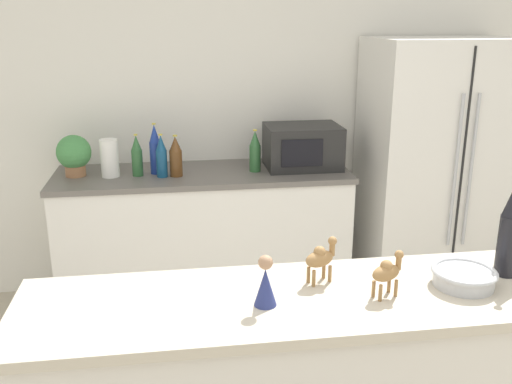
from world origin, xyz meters
name	(u,v)px	position (x,y,z in m)	size (l,w,h in m)	color
wall_back	(236,106)	(0.00, 2.73, 1.27)	(8.00, 0.06, 2.55)	white
back_counter	(205,237)	(-0.26, 2.40, 0.46)	(1.89, 0.63, 0.91)	white
refrigerator	(436,171)	(1.31, 2.35, 0.87)	(0.96, 0.70, 1.74)	silver
potted_plant	(74,154)	(-1.05, 2.42, 1.05)	(0.21, 0.21, 0.26)	#9E6B47
paper_towel_roll	(110,158)	(-0.83, 2.37, 1.03)	(0.11, 0.11, 0.24)	white
microwave	(302,146)	(0.40, 2.42, 1.05)	(0.48, 0.37, 0.28)	black
back_bottle_0	(155,150)	(-0.55, 2.40, 1.06)	(0.07, 0.07, 0.32)	navy
back_bottle_1	(255,152)	(0.08, 2.36, 1.04)	(0.07, 0.07, 0.27)	#2D6033
back_bottle_2	(176,157)	(-0.43, 2.32, 1.03)	(0.08, 0.08, 0.26)	brown
back_bottle_3	(161,157)	(-0.51, 2.31, 1.04)	(0.07, 0.07, 0.27)	navy
back_bottle_4	(137,156)	(-0.67, 2.37, 1.04)	(0.07, 0.07, 0.26)	#2D6033
wine_bottle	(510,230)	(0.70, 0.53, 1.17)	(0.08, 0.08, 0.35)	black
fruit_bowl	(464,277)	(0.51, 0.47, 1.04)	(0.22, 0.22, 0.06)	#B7BABF
camel_figurine	(387,272)	(0.23, 0.43, 1.09)	(0.12, 0.09, 0.15)	olive
camel_figurine_second	(321,257)	(0.04, 0.56, 1.09)	(0.13, 0.09, 0.16)	olive
wise_man_figurine_crimson	(265,284)	(-0.17, 0.43, 1.08)	(0.07, 0.07, 0.17)	navy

